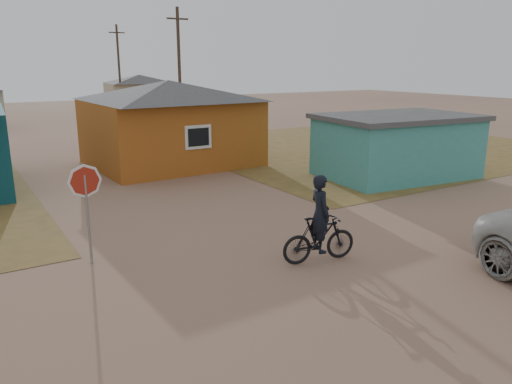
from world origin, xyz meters
The scene contains 9 objects.
ground centered at (0.00, 0.00, 0.00)m, with size 120.00×120.00×0.00m, color #916A54.
grass_ne centered at (14.00, 13.00, 0.01)m, with size 20.00×18.00×0.00m, color olive.
house_yellow centered at (2.50, 14.00, 2.00)m, with size 7.72×6.76×3.90m.
shed_turquoise centered at (9.50, 6.50, 1.31)m, with size 6.71×4.93×2.60m.
house_beige_east centered at (10.00, 40.00, 1.86)m, with size 6.95×6.05×3.60m.
utility_pole_near centered at (6.50, 22.00, 4.14)m, with size 1.40×0.20×8.00m.
utility_pole_far centered at (7.50, 38.00, 4.14)m, with size 1.40×0.20×8.00m.
stop_sign centered at (-3.87, 3.53, 1.78)m, with size 0.76×0.28×2.42m.
cyclist centered at (0.84, 0.79, 0.78)m, with size 1.96×0.89×2.14m.
Camera 1 is at (-6.37, -7.99, 4.64)m, focal length 35.00 mm.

